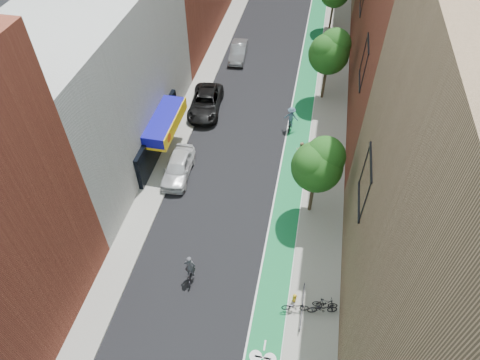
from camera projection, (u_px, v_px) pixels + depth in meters
The scene contains 19 objects.
ground at pixel (197, 327), 24.59m from camera, with size 160.00×160.00×0.00m, color black.
bike_lane at pixel (306, 85), 41.75m from camera, with size 2.00×68.00×0.01m, color #157849.
sidewalk_left at pixel (207, 73), 43.04m from camera, with size 2.00×68.00×0.15m, color gray.
sidewalk_right at pixel (332, 87), 41.36m from camera, with size 3.00×68.00×0.15m, color gray.
building_left_white at pixel (96, 83), 31.28m from camera, with size 8.00×20.00×12.00m, color silver.
building_right_near_tan at pixel (471, 240), 17.86m from camera, with size 8.00×20.00×18.00m, color #8C6B4C.
tree_near at pixel (318, 164), 27.30m from camera, with size 3.40×3.36×6.42m.
tree_mid at pixel (330, 51), 36.66m from camera, with size 3.55×3.53×6.74m.
parked_car_white at pixel (178, 167), 32.59m from camera, with size 1.91×4.74×1.61m, color silver.
parked_car_black at pixel (206, 103), 38.33m from camera, with size 2.65×5.74×1.60m, color black.
parked_car_silver at pixel (238, 51), 44.70m from camera, with size 1.57×4.51×1.49m, color gray.
cyclist_lead at pixel (190, 271), 26.27m from camera, with size 0.83×1.73×2.19m.
cyclist_lane_near at pixel (300, 154), 33.61m from camera, with size 0.90×1.75×1.93m.
cyclist_lane_mid at pixel (303, 161), 33.11m from camera, with size 1.03×1.78×2.01m.
cyclist_lane_far at pixel (291, 119), 36.32m from camera, with size 1.25×1.70×2.19m.
parked_bike_near at pixel (295, 306), 24.87m from camera, with size 0.56×1.60×0.84m, color black.
parked_bike_mid at pixel (325, 303), 24.97m from camera, with size 0.42×1.49×0.89m, color black.
parked_bike_far at pixel (323, 308), 24.74m from camera, with size 0.62×1.77×0.93m, color black.
fire_hydrant at pixel (294, 298), 25.33m from camera, with size 0.24×0.24×0.67m.
Camera 1 is at (4.56, -10.27, 23.59)m, focal length 32.00 mm.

